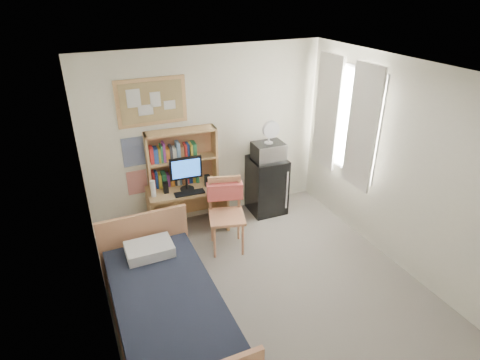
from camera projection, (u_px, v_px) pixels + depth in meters
name	position (u px, v px, depth m)	size (l,w,h in m)	color
floor	(272.00, 297.00, 4.78)	(3.60, 4.20, 0.02)	gray
ceiling	(283.00, 76.00, 3.61)	(3.60, 4.20, 0.02)	white
wall_back	(208.00, 137.00, 5.90)	(3.60, 0.04, 2.60)	white
wall_front	(440.00, 355.00, 2.48)	(3.60, 0.04, 2.60)	white
wall_left	(98.00, 243.00, 3.54)	(0.04, 4.20, 2.60)	white
wall_right	(407.00, 171.00, 4.85)	(0.04, 4.20, 2.60)	white
window_unit	(345.00, 120.00, 5.67)	(0.10, 1.40, 1.70)	white
curtain_left	(362.00, 128.00, 5.33)	(0.04, 0.55, 1.70)	white
curtain_right	(327.00, 112.00, 5.99)	(0.04, 0.55, 1.70)	white
bulletin_board	(152.00, 102.00, 5.33)	(0.94, 0.03, 0.64)	#A08754
poster_wave	(133.00, 152.00, 5.52)	(0.30, 0.01, 0.42)	navy
poster_japan	(137.00, 182.00, 5.73)	(0.28, 0.01, 0.36)	red
desk	(188.00, 208.00, 5.92)	(1.12, 0.56, 0.70)	tan
desk_chair	(227.00, 216.00, 5.41)	(0.51, 0.51, 1.03)	tan
mini_fridge	(267.00, 185.00, 6.36)	(0.54, 0.54, 0.91)	black
bed	(169.00, 317.00, 4.10)	(1.03, 2.06, 0.57)	black
hutch	(182.00, 157.00, 5.70)	(1.00, 0.25, 0.82)	tan
monitor	(186.00, 174.00, 5.60)	(0.45, 0.04, 0.48)	black
keyboard	(190.00, 193.00, 5.59)	(0.42, 0.13, 0.02)	black
speaker_left	(166.00, 188.00, 5.58)	(0.07, 0.07, 0.16)	black
speaker_right	(207.00, 181.00, 5.76)	(0.07, 0.07, 0.17)	black
water_bottle	(153.00, 189.00, 5.47)	(0.07, 0.07, 0.24)	silver
hoodie	(225.00, 191.00, 5.46)	(0.49, 0.15, 0.23)	#E85F58
microwave	(268.00, 151.00, 6.08)	(0.46, 0.35, 0.27)	silver
desk_fan	(269.00, 133.00, 5.95)	(0.26, 0.26, 0.32)	silver
pillow	(149.00, 249.00, 4.56)	(0.52, 0.37, 0.13)	silver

